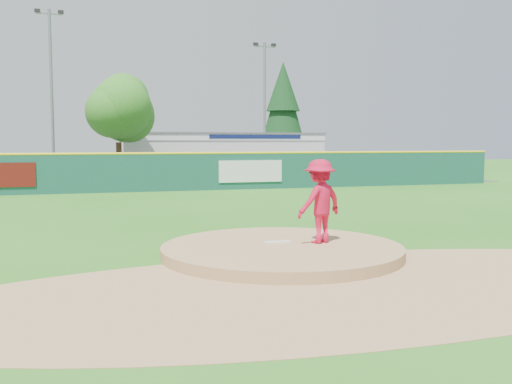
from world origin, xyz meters
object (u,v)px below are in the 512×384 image
object	(u,v)px
pitcher	(320,201)
deciduous_tree	(118,111)
light_pole_left	(51,88)
van	(238,174)
pool_building_grp	(217,154)
light_pole_right	(265,103)
conifer_tree	(283,109)

from	to	relation	value
pitcher	deciduous_tree	distance (m)	25.36
pitcher	light_pole_left	world-z (taller)	light_pole_left
pitcher	light_pole_left	size ratio (longest dim) A/B	0.18
van	light_pole_left	size ratio (longest dim) A/B	0.41
light_pole_left	pool_building_grp	bearing A→B (deg)	22.60
van	pool_building_grp	bearing A→B (deg)	-11.94
pitcher	light_pole_right	world-z (taller)	light_pole_right
pitcher	conifer_tree	xyz separation A→B (m)	(12.06, 35.96, 4.32)
pool_building_grp	light_pole_left	bearing A→B (deg)	-157.40
deciduous_tree	van	bearing A→B (deg)	-23.97
van	conifer_tree	distance (m)	16.95
deciduous_tree	light_pole_right	size ratio (longest dim) A/B	0.74
deciduous_tree	light_pole_right	world-z (taller)	light_pole_right
deciduous_tree	light_pole_right	bearing A→B (deg)	19.98
deciduous_tree	light_pole_right	distance (m)	11.75
light_pole_right	deciduous_tree	bearing A→B (deg)	-160.02
conifer_tree	light_pole_right	size ratio (longest dim) A/B	0.95
light_pole_right	pitcher	bearing A→B (deg)	-105.54
van	conifer_tree	xyz separation A→B (m)	(8.02, 14.10, 4.89)
pool_building_grp	conifer_tree	bearing A→B (deg)	29.78
deciduous_tree	light_pole_left	world-z (taller)	light_pole_left
pool_building_grp	light_pole_left	xyz separation A→B (m)	(-12.00, -4.99, 4.39)
pitcher	light_pole_right	bearing A→B (deg)	-127.22
pitcher	conifer_tree	size ratio (longest dim) A/B	0.21
conifer_tree	deciduous_tree	bearing A→B (deg)	-143.75
deciduous_tree	light_pole_left	size ratio (longest dim) A/B	0.67
pool_building_grp	conifer_tree	distance (m)	8.95
conifer_tree	light_pole_left	bearing A→B (deg)	-154.65
pool_building_grp	pitcher	bearing A→B (deg)	-98.99
van	pool_building_grp	world-z (taller)	pool_building_grp
van	deciduous_tree	size ratio (longest dim) A/B	0.62
pitcher	deciduous_tree	world-z (taller)	deciduous_tree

